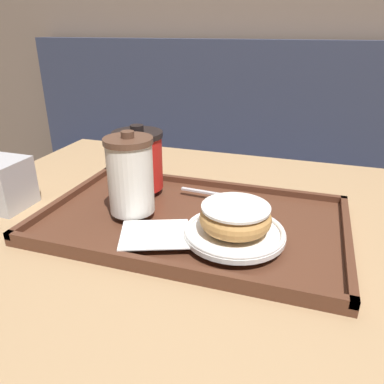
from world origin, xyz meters
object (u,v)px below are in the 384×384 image
(donut_chocolate_glazed, at_px, (235,217))
(napkin_dispenser, at_px, (0,184))
(coffee_cup_rear, at_px, (139,160))
(spoon, at_px, (229,195))
(coffee_cup_front, at_px, (131,175))

(donut_chocolate_glazed, height_order, napkin_dispenser, napkin_dispenser)
(coffee_cup_rear, distance_m, donut_chocolate_glazed, 0.26)
(coffee_cup_rear, distance_m, spoon, 0.19)
(spoon, relative_size, napkin_dispenser, 1.35)
(donut_chocolate_glazed, relative_size, spoon, 0.82)
(napkin_dispenser, bearing_deg, coffee_cup_front, 4.21)
(coffee_cup_front, xyz_separation_m, coffee_cup_rear, (-0.03, 0.10, -0.01))
(napkin_dispenser, bearing_deg, donut_chocolate_glazed, -1.69)
(spoon, bearing_deg, coffee_cup_rear, -173.58)
(coffee_cup_front, xyz_separation_m, spoon, (0.15, 0.11, -0.06))
(coffee_cup_rear, height_order, donut_chocolate_glazed, coffee_cup_rear)
(donut_chocolate_glazed, bearing_deg, spoon, 106.43)
(donut_chocolate_glazed, distance_m, napkin_dispenser, 0.46)
(coffee_cup_front, bearing_deg, spoon, 35.65)
(coffee_cup_rear, xyz_separation_m, napkin_dispenser, (-0.24, -0.12, -0.03))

